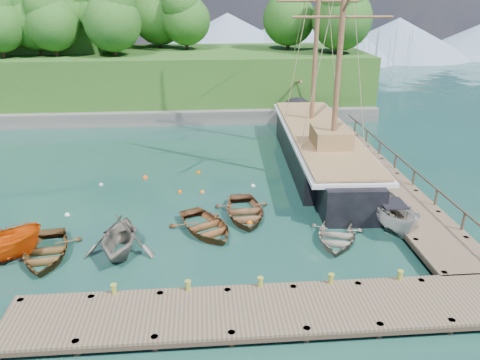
% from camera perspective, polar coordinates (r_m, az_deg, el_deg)
% --- Properties ---
extents(ground, '(160.00, 160.00, 0.00)m').
position_cam_1_polar(ground, '(24.57, -3.67, -7.35)').
color(ground, '#133833').
rests_on(ground, ground).
extents(dock_near, '(20.00, 3.20, 1.10)m').
position_cam_1_polar(dock_near, '(19.04, 3.02, -15.66)').
color(dock_near, '#4F3F2E').
rests_on(dock_near, ground).
extents(dock_east, '(3.20, 24.00, 1.10)m').
position_cam_1_polar(dock_east, '(32.83, 16.50, 0.47)').
color(dock_east, '#4F3F2E').
rests_on(dock_east, ground).
extents(bollard_0, '(0.26, 0.26, 0.45)m').
position_cam_1_polar(bollard_0, '(20.64, -14.88, -14.58)').
color(bollard_0, olive).
rests_on(bollard_0, ground).
extents(bollard_1, '(0.26, 0.26, 0.45)m').
position_cam_1_polar(bollard_1, '(20.30, -6.25, -14.56)').
color(bollard_1, olive).
rests_on(bollard_1, ground).
extents(bollard_2, '(0.26, 0.26, 0.45)m').
position_cam_1_polar(bollard_2, '(20.41, 2.46, -14.22)').
color(bollard_2, olive).
rests_on(bollard_2, ground).
extents(bollard_3, '(0.26, 0.26, 0.45)m').
position_cam_1_polar(bollard_3, '(20.94, 10.87, -13.58)').
color(bollard_3, olive).
rests_on(bollard_3, ground).
extents(bollard_4, '(0.26, 0.26, 0.45)m').
position_cam_1_polar(bollard_4, '(21.88, 18.67, -12.74)').
color(bollard_4, olive).
rests_on(bollard_4, ground).
extents(rowboat_0, '(3.63, 4.72, 0.91)m').
position_cam_1_polar(rowboat_0, '(24.93, -22.55, -8.72)').
color(rowboat_0, '#553A1B').
rests_on(rowboat_0, ground).
extents(rowboat_1, '(3.64, 4.18, 2.13)m').
position_cam_1_polar(rowboat_1, '(24.17, -14.33, -8.61)').
color(rowboat_1, '#676157').
rests_on(rowboat_1, ground).
extents(rowboat_2, '(4.73, 5.29, 0.90)m').
position_cam_1_polar(rowboat_2, '(25.40, -4.16, -6.30)').
color(rowboat_2, brown).
rests_on(rowboat_2, ground).
extents(rowboat_3, '(3.96, 4.71, 0.84)m').
position_cam_1_polar(rowboat_3, '(24.99, 11.60, -7.25)').
color(rowboat_3, slate).
rests_on(rowboat_3, ground).
extents(rowboat_4, '(3.43, 4.66, 0.94)m').
position_cam_1_polar(rowboat_4, '(26.86, 0.55, -4.56)').
color(rowboat_4, brown).
rests_on(rowboat_4, ground).
extents(cabin_boat_white, '(2.14, 4.87, 1.83)m').
position_cam_1_polar(cabin_boat_white, '(27.11, 17.77, -5.44)').
color(cabin_boat_white, '#BBBAB5').
rests_on(cabin_boat_white, ground).
extents(schooner, '(5.58, 26.59, 19.31)m').
position_cam_1_polar(schooner, '(35.04, 9.69, 3.58)').
color(schooner, black).
rests_on(schooner, ground).
extents(mooring_buoy_0, '(0.30, 0.30, 0.30)m').
position_cam_1_polar(mooring_buoy_0, '(28.85, -20.29, -4.06)').
color(mooring_buoy_0, white).
rests_on(mooring_buoy_0, ground).
extents(mooring_buoy_1, '(0.29, 0.29, 0.29)m').
position_cam_1_polar(mooring_buoy_1, '(30.29, -7.35, -1.50)').
color(mooring_buoy_1, '#F55806').
rests_on(mooring_buoy_1, ground).
extents(mooring_buoy_2, '(0.29, 0.29, 0.29)m').
position_cam_1_polar(mooring_buoy_2, '(30.12, -4.62, -1.53)').
color(mooring_buoy_2, orange).
rests_on(mooring_buoy_2, ground).
extents(mooring_buoy_3, '(0.30, 0.30, 0.30)m').
position_cam_1_polar(mooring_buoy_3, '(30.96, 1.61, -0.77)').
color(mooring_buoy_3, silver).
rests_on(mooring_buoy_3, ground).
extents(mooring_buoy_4, '(0.36, 0.36, 0.36)m').
position_cam_1_polar(mooring_buoy_4, '(32.94, -11.46, 0.22)').
color(mooring_buoy_4, '#F74A0D').
rests_on(mooring_buoy_4, ground).
extents(mooring_buoy_5, '(0.30, 0.30, 0.30)m').
position_cam_1_polar(mooring_buoy_5, '(33.33, -5.09, 0.87)').
color(mooring_buoy_5, '#D86000').
rests_on(mooring_buoy_5, ground).
extents(mooring_buoy_6, '(0.29, 0.29, 0.29)m').
position_cam_1_polar(mooring_buoy_6, '(32.49, -16.56, -0.60)').
color(mooring_buoy_6, silver).
rests_on(mooring_buoy_6, ground).
extents(mooring_buoy_7, '(0.36, 0.36, 0.36)m').
position_cam_1_polar(mooring_buoy_7, '(26.22, 1.17, -5.27)').
color(mooring_buoy_7, '#EC4D00').
rests_on(mooring_buoy_7, ground).
extents(headland, '(51.00, 19.31, 12.90)m').
position_cam_1_polar(headland, '(54.62, -18.69, 14.25)').
color(headland, '#474744').
rests_on(headland, ground).
extents(distant_ridge, '(117.00, 40.00, 10.00)m').
position_cam_1_polar(distant_ridge, '(91.80, -1.97, 17.44)').
color(distant_ridge, '#728CA5').
rests_on(distant_ridge, ground).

